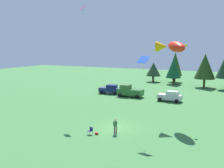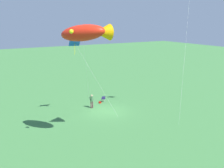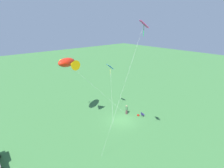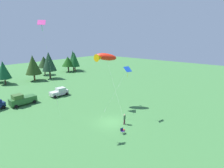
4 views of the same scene
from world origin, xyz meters
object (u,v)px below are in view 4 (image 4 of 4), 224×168
at_px(truck_green_flatbed, 22,100).
at_px(backpack_on_grass, 123,130).
at_px(kite_large_fish, 104,57).
at_px(kite_diamond_rainbow, 42,27).
at_px(kite_diamond_blue, 127,70).
at_px(person_kite_flyer, 124,118).
at_px(car_silver_compact, 59,92).
at_px(folding_chair, 122,130).

bearing_deg(truck_green_flatbed, backpack_on_grass, 103.93).
distance_m(truck_green_flatbed, kite_large_fish, 18.98).
height_order(truck_green_flatbed, kite_diamond_rainbow, kite_diamond_rainbow).
relative_size(kite_diamond_rainbow, kite_diamond_blue, 1.78).
bearing_deg(person_kite_flyer, car_silver_compact, 174.26).
bearing_deg(kite_diamond_blue, kite_large_fish, 75.96).
bearing_deg(kite_diamond_rainbow, kite_large_fish, 4.56).
xyz_separation_m(backpack_on_grass, kite_diamond_blue, (4.37, 2.67, 8.09)).
bearing_deg(folding_chair, person_kite_flyer, 135.78).
height_order(person_kite_flyer, folding_chair, person_kite_flyer).
distance_m(folding_chair, kite_diamond_rainbow, 17.62).
xyz_separation_m(car_silver_compact, kite_diamond_rainbow, (-9.79, -12.94, 13.72)).
height_order(truck_green_flatbed, kite_diamond_blue, kite_diamond_blue).
relative_size(backpack_on_grass, truck_green_flatbed, 0.06).
height_order(truck_green_flatbed, kite_large_fish, kite_large_fish).
bearing_deg(truck_green_flatbed, folding_chair, 102.18).
distance_m(folding_chair, kite_diamond_blue, 9.66).
height_order(backpack_on_grass, kite_diamond_rainbow, kite_diamond_rainbow).
bearing_deg(folding_chair, kite_diamond_rainbow, -129.37).
height_order(folding_chair, kite_large_fish, kite_large_fish).
height_order(backpack_on_grass, truck_green_flatbed, truck_green_flatbed).
height_order(folding_chair, backpack_on_grass, folding_chair).
distance_m(kite_large_fish, kite_diamond_rainbow, 13.63).
xyz_separation_m(folding_chair, kite_large_fish, (6.70, 9.59, 9.25)).
relative_size(truck_green_flatbed, kite_diamond_blue, 0.58).
height_order(person_kite_flyer, kite_diamond_rainbow, kite_diamond_rainbow).
bearing_deg(folding_chair, backpack_on_grass, 127.19).
relative_size(person_kite_flyer, kite_diamond_rainbow, 0.11).
xyz_separation_m(folding_chair, backpack_on_grass, (0.66, 0.26, -0.38)).
xyz_separation_m(truck_green_flatbed, kite_diamond_blue, (9.40, -19.44, 7.10)).
xyz_separation_m(truck_green_flatbed, car_silver_compact, (8.18, -0.84, -0.15)).
bearing_deg(backpack_on_grass, kite_diamond_rainbow, 128.54).
xyz_separation_m(folding_chair, car_silver_compact, (3.81, 21.52, 0.46)).
relative_size(truck_green_flatbed, kite_diamond_rainbow, 0.32).
bearing_deg(car_silver_compact, backpack_on_grass, -95.43).
xyz_separation_m(person_kite_flyer, kite_diamond_blue, (2.60, 1.52, 7.18)).
height_order(car_silver_compact, kite_large_fish, kite_large_fish).
bearing_deg(kite_diamond_blue, folding_chair, -149.83).
distance_m(truck_green_flatbed, car_silver_compact, 8.23).
bearing_deg(kite_diamond_blue, backpack_on_grass, -148.63).
bearing_deg(kite_large_fish, kite_diamond_blue, -104.04).
relative_size(folding_chair, truck_green_flatbed, 0.16).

